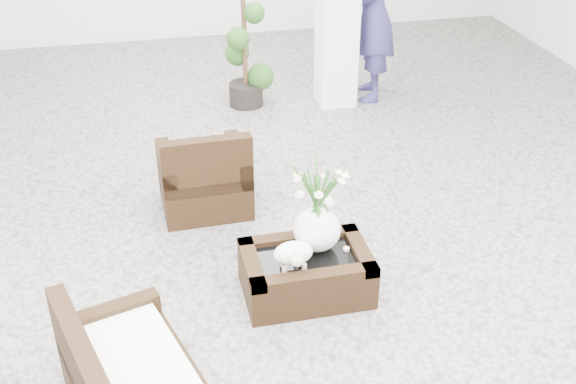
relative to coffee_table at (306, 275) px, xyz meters
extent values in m
plane|color=gray|center=(-0.04, 0.51, -0.16)|extent=(11.00, 11.00, 0.00)
cube|color=black|center=(0.00, 0.00, 0.00)|extent=(0.90, 0.60, 0.31)
ellipsoid|color=white|center=(-0.12, -0.10, 0.26)|extent=(0.28, 0.23, 0.21)
cylinder|color=white|center=(0.30, 0.02, 0.17)|extent=(0.04, 0.04, 0.03)
cube|color=black|center=(-0.56, 1.37, 0.24)|extent=(0.75, 0.73, 0.78)
imported|color=navy|center=(1.61, 3.39, 0.83)|extent=(0.61, 0.80, 1.97)
camera|label=1|loc=(-1.04, -4.01, 3.14)|focal=44.80mm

